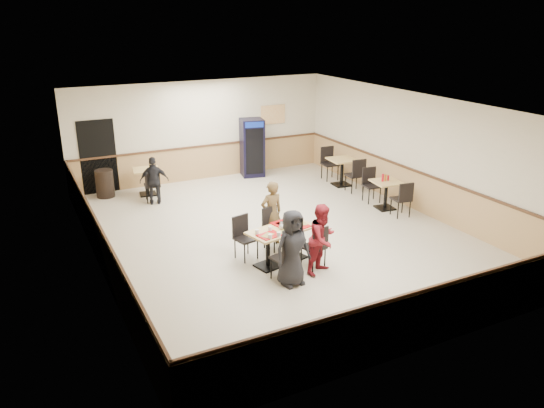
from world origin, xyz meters
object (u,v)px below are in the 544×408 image
pepsi_cooler (252,148)px  trash_bin (105,183)px  lone_diner (154,181)px  back_table (147,178)px  diner_woman_left (292,248)px  diner_woman_right (323,239)px  diner_man_opposite (272,213)px  main_table (281,240)px  side_table_near (386,191)px  side_table_far (342,168)px

pepsi_cooler → trash_bin: 4.58m
lone_diner → back_table: 0.86m
diner_woman_left → trash_bin: size_ratio=1.91×
diner_woman_right → diner_man_opposite: bearing=75.9°
trash_bin → back_table: bearing=-17.7°
main_table → side_table_near: bearing=9.1°
diner_woman_left → diner_man_opposite: size_ratio=1.02×
diner_woman_right → pepsi_cooler: 6.86m
diner_woman_right → diner_woman_left: bearing=169.3°
side_table_near → side_table_far: size_ratio=0.97×
trash_bin → diner_woman_left: bearing=-72.0°
side_table_near → pepsi_cooler: (-1.84, 4.34, 0.40)m
lone_diner → back_table: bearing=-75.7°
side_table_far → trash_bin: size_ratio=1.05×
side_table_far → back_table: bearing=162.1°
side_table_far → trash_bin: 6.82m
diner_woman_right → side_table_far: 5.73m
diner_woman_left → diner_woman_right: (0.77, 0.18, -0.03)m
side_table_near → back_table: bearing=143.3°
side_table_near → side_table_far: 2.20m
side_table_far → pepsi_cooler: pepsi_cooler is taller
lone_diner → side_table_far: lone_diner is taller
lone_diner → side_table_far: (5.39, -0.90, -0.11)m
diner_woman_right → trash_bin: diner_woman_right is taller
side_table_near → lone_diner: bearing=149.7°
diner_man_opposite → back_table: size_ratio=1.82×
diner_man_opposite → side_table_near: bearing=-173.8°
main_table → side_table_near: (3.93, 1.59, 0.01)m
main_table → diner_man_opposite: size_ratio=1.03×
diner_woman_left → diner_woman_right: size_ratio=1.05×
diner_man_opposite → trash_bin: size_ratio=1.87×
lone_diner → trash_bin: (-1.10, 1.20, -0.26)m
diner_man_opposite → side_table_near: diner_man_opposite is taller
main_table → side_table_near: 4.24m
back_table → side_table_far: bearing=-17.9°
diner_woman_right → diner_man_opposite: diner_man_opposite is taller
side_table_far → diner_man_opposite: bearing=-142.8°
main_table → diner_woman_right: bearing=-67.6°
side_table_near → back_table: side_table_near is taller
side_table_near → side_table_far: bearing=87.4°
diner_woman_right → diner_man_opposite: 1.69m
diner_man_opposite → back_table: 4.89m
back_table → pepsi_cooler: pepsi_cooler is taller
main_table → diner_woman_left: 0.98m
lone_diner → side_table_near: size_ratio=1.65×
diner_woman_left → main_table: bearing=69.2°
trash_bin → pepsi_cooler: bearing=0.5°
diner_woman_left → side_table_far: diner_woman_left is taller
diner_woman_left → pepsi_cooler: (2.34, 6.85, 0.16)m
main_table → lone_diner: 4.88m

